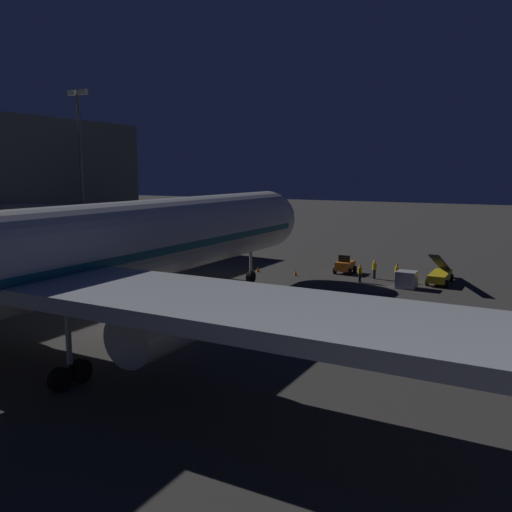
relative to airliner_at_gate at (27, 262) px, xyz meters
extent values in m
plane|color=#383533|center=(0.00, -7.75, -5.81)|extent=(320.00, 320.00, 0.00)
cylinder|color=silver|center=(0.00, -1.58, 0.10)|extent=(5.55, 53.53, 5.55)
sphere|color=silver|center=(0.00, -28.35, 0.10)|extent=(5.44, 5.44, 5.44)
cube|color=#146670|center=(0.00, -1.58, -0.32)|extent=(5.60, 51.39, 0.50)
cube|color=black|center=(0.00, -26.68, 1.07)|extent=(3.05, 1.40, 0.90)
cube|color=#B7BABF|center=(0.00, 0.24, -0.87)|extent=(50.46, 6.97, 0.70)
cylinder|color=#B7BABF|center=(-8.26, -0.76, -2.72)|extent=(2.70, 4.77, 2.70)
cylinder|color=black|center=(-8.26, -3.15, -2.72)|extent=(2.29, 0.15, 2.29)
cylinder|color=#B7BABF|center=(0.00, -24.85, -3.34)|extent=(0.28, 0.28, 2.53)
cylinder|color=black|center=(0.00, -24.85, -5.21)|extent=(0.45, 1.20, 1.20)
cylinder|color=#B7BABF|center=(-4.20, 1.24, -3.34)|extent=(0.28, 0.28, 2.53)
cylinder|color=black|center=(-4.20, 0.59, -5.21)|extent=(0.45, 1.20, 1.20)
cylinder|color=black|center=(-4.20, 1.89, -5.21)|extent=(0.45, 1.20, 1.20)
cube|color=#9E9E99|center=(15.49, -18.98, 0.10)|extent=(22.79, 2.60, 2.50)
cube|color=#9E9E99|center=(4.10, -18.98, 0.10)|extent=(3.20, 3.40, 3.00)
cube|color=black|center=(2.70, -18.98, 0.10)|extent=(0.70, 3.20, 2.70)
cylinder|color=#B7BABF|center=(5.10, -18.98, -3.48)|extent=(0.56, 0.56, 4.66)
cylinder|color=black|center=(4.50, -18.98, -5.51)|extent=(0.25, 0.60, 0.60)
cylinder|color=black|center=(5.70, -18.98, -5.51)|extent=(0.25, 0.60, 0.60)
cylinder|color=#59595E|center=(25.50, -28.47, 4.01)|extent=(0.40, 0.40, 19.63)
cube|color=#F9EFC6|center=(24.60, -28.47, 14.08)|extent=(1.10, 0.50, 0.60)
cube|color=#F9EFC6|center=(26.40, -28.47, 14.08)|extent=(1.10, 0.50, 0.60)
cube|color=yellow|center=(-15.95, -33.42, -5.11)|extent=(1.60, 4.61, 0.70)
cube|color=black|center=(-15.95, -33.42, -3.86)|extent=(0.90, 7.90, 2.75)
cylinder|color=black|center=(-16.81, -35.03, -5.46)|extent=(0.24, 0.70, 0.70)
cylinder|color=black|center=(-15.09, -35.03, -5.46)|extent=(0.24, 0.70, 0.70)
cylinder|color=black|center=(-16.81, -31.81, -5.46)|extent=(0.24, 0.70, 0.70)
cylinder|color=black|center=(-15.09, -31.81, -5.46)|extent=(0.24, 0.70, 0.70)
cube|color=orange|center=(-6.25, -34.05, -5.01)|extent=(1.50, 2.37, 0.90)
cube|color=black|center=(-6.25, -33.70, -4.21)|extent=(1.20, 0.20, 0.70)
cylinder|color=black|center=(-7.06, -34.88, -5.46)|extent=(0.24, 0.70, 0.70)
cylinder|color=black|center=(-5.44, -34.88, -5.46)|extent=(0.24, 0.70, 0.70)
cylinder|color=black|center=(-7.06, -33.22, -5.46)|extent=(0.24, 0.70, 0.70)
cylinder|color=black|center=(-5.44, -33.22, -5.46)|extent=(0.24, 0.70, 0.70)
cube|color=#B7BABF|center=(-13.61, -29.86, -5.03)|extent=(1.76, 1.62, 1.56)
cylinder|color=black|center=(-9.79, -32.63, -5.35)|extent=(0.28, 0.28, 0.91)
cylinder|color=yellow|center=(-9.79, -32.63, -4.55)|extent=(0.40, 0.40, 0.69)
sphere|color=tan|center=(-9.79, -32.63, -4.08)|extent=(0.24, 0.24, 0.24)
sphere|color=yellow|center=(-9.79, -32.63, -4.03)|extent=(0.23, 0.23, 0.23)
cylinder|color=black|center=(-9.07, -30.22, -5.39)|extent=(0.28, 0.28, 0.84)
cylinder|color=yellow|center=(-9.07, -30.22, -4.66)|extent=(0.40, 0.40, 0.62)
sphere|color=tan|center=(-9.07, -30.22, -4.24)|extent=(0.24, 0.24, 0.24)
sphere|color=orange|center=(-9.07, -30.22, -4.19)|extent=(0.23, 0.23, 0.23)
cylinder|color=black|center=(-12.11, -32.30, -5.36)|extent=(0.28, 0.28, 0.89)
cylinder|color=yellow|center=(-12.11, -32.30, -4.63)|extent=(0.40, 0.40, 0.57)
sphere|color=tan|center=(-12.11, -32.30, -4.22)|extent=(0.24, 0.24, 0.24)
sphere|color=orange|center=(-12.11, -32.30, -4.17)|extent=(0.23, 0.23, 0.23)
cone|color=orange|center=(-2.20, -30.35, -5.53)|extent=(0.36, 0.36, 0.55)
cone|color=orange|center=(2.20, -30.35, -5.53)|extent=(0.36, 0.36, 0.55)
camera|label=1|loc=(-24.37, 19.07, 4.82)|focal=37.50mm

